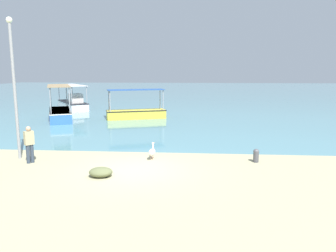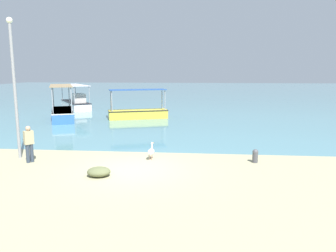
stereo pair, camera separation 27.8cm
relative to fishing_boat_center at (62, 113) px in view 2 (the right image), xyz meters
The scene contains 10 objects.
ground 16.09m from the fishing_boat_center, 56.82° to the right, with size 120.00×120.00×0.00m, color tan.
harbor_water 35.65m from the fishing_boat_center, 75.71° to the left, with size 110.00×90.00×0.00m, color teal.
fishing_boat_center is the anchor object (origin of this frame).
fishing_boat_near_left 7.79m from the fishing_boat_center, 102.75° to the left, with size 5.09×6.27×2.57m.
fishing_boat_far_right 6.41m from the fishing_boat_center, 10.14° to the left, with size 5.25×3.01×2.52m.
pelican 15.03m from the fishing_boat_center, 51.65° to the right, with size 0.39×0.80×0.80m.
lamp_post 12.82m from the fishing_boat_center, 76.04° to the right, with size 0.28×0.28×6.51m.
mooring_bollard 18.44m from the fishing_boat_center, 40.03° to the right, with size 0.26×0.26×0.63m.
fisherman_standing 13.36m from the fishing_boat_center, 73.09° to the right, with size 0.43×0.44×1.69m.
net_pile 16.33m from the fishing_boat_center, 62.18° to the right, with size 0.93×0.79×0.37m, color #626842.
Camera 2 is at (2.72, -13.15, 4.18)m, focal length 35.00 mm.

